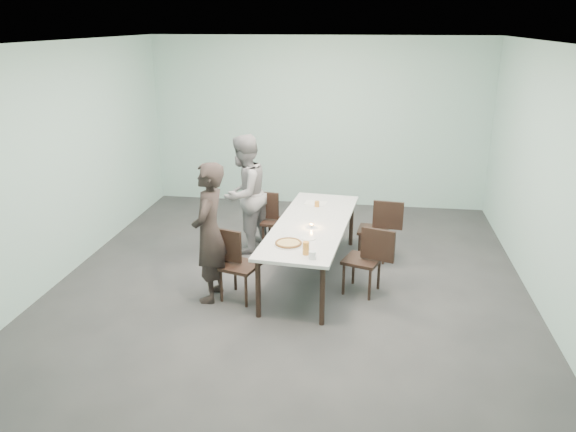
# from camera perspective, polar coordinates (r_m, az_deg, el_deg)

# --- Properties ---
(ground) EXTENTS (7.00, 7.00, 0.00)m
(ground) POSITION_cam_1_polar(r_m,az_deg,el_deg) (7.31, 0.19, -7.00)
(ground) COLOR #333335
(ground) RESTS_ON ground
(room_shell) EXTENTS (6.02, 7.02, 3.01)m
(room_shell) POSITION_cam_1_polar(r_m,az_deg,el_deg) (6.66, 0.21, 8.82)
(room_shell) COLOR #ABD7CE
(room_shell) RESTS_ON ground
(table) EXTENTS (1.13, 2.67, 0.75)m
(table) POSITION_cam_1_polar(r_m,az_deg,el_deg) (7.29, 2.41, -1.14)
(table) COLOR white
(table) RESTS_ON ground
(chair_near_left) EXTENTS (0.65, 0.52, 0.87)m
(chair_near_left) POSITION_cam_1_polar(r_m,az_deg,el_deg) (6.83, -5.51, -4.42)
(chair_near_left) COLOR black
(chair_near_left) RESTS_ON ground
(chair_far_left) EXTENTS (0.63, 0.46, 0.87)m
(chair_far_left) POSITION_cam_1_polar(r_m,az_deg,el_deg) (8.26, -1.63, -0.07)
(chair_far_left) COLOR black
(chair_far_left) RESTS_ON ground
(chair_near_right) EXTENTS (0.65, 0.53, 0.87)m
(chair_near_right) POSITION_cam_1_polar(r_m,az_deg,el_deg) (6.96, 8.18, -4.05)
(chair_near_right) COLOR black
(chair_near_right) RESTS_ON ground
(chair_far_right) EXTENTS (0.63, 0.46, 0.87)m
(chair_far_right) POSITION_cam_1_polar(r_m,az_deg,el_deg) (7.99, 9.28, -1.00)
(chair_far_right) COLOR black
(chair_far_right) RESTS_ON ground
(diner_near) EXTENTS (0.42, 0.63, 1.71)m
(diner_near) POSITION_cam_1_polar(r_m,az_deg,el_deg) (6.72, -8.00, -1.69)
(diner_near) COLOR black
(diner_near) RESTS_ON ground
(diner_far) EXTENTS (0.91, 1.02, 1.73)m
(diner_far) POSITION_cam_1_polar(r_m,az_deg,el_deg) (8.12, -4.50, 2.24)
(diner_far) COLOR gray
(diner_far) RESTS_ON ground
(pizza) EXTENTS (0.34, 0.34, 0.04)m
(pizza) POSITION_cam_1_polar(r_m,az_deg,el_deg) (6.56, 0.05, -2.79)
(pizza) COLOR white
(pizza) RESTS_ON table
(side_plate) EXTENTS (0.18, 0.18, 0.01)m
(side_plate) POSITION_cam_1_polar(r_m,az_deg,el_deg) (6.76, 2.08, -2.26)
(side_plate) COLOR white
(side_plate) RESTS_ON table
(beer_glass) EXTENTS (0.08, 0.08, 0.15)m
(beer_glass) POSITION_cam_1_polar(r_m,az_deg,el_deg) (6.28, 1.83, -3.29)
(beer_glass) COLOR orange
(beer_glass) RESTS_ON table
(water_tumbler) EXTENTS (0.08, 0.08, 0.09)m
(water_tumbler) POSITION_cam_1_polar(r_m,az_deg,el_deg) (6.18, 2.49, -3.99)
(water_tumbler) COLOR silver
(water_tumbler) RESTS_ON table
(tealight) EXTENTS (0.06, 0.06, 0.05)m
(tealight) POSITION_cam_1_polar(r_m,az_deg,el_deg) (7.11, 2.41, -1.02)
(tealight) COLOR silver
(tealight) RESTS_ON table
(amber_tumbler) EXTENTS (0.07, 0.07, 0.08)m
(amber_tumbler) POSITION_cam_1_polar(r_m,az_deg,el_deg) (7.91, 2.96, 1.23)
(amber_tumbler) COLOR orange
(amber_tumbler) RESTS_ON table
(menu) EXTENTS (0.32, 0.25, 0.01)m
(menu) POSITION_cam_1_polar(r_m,az_deg,el_deg) (8.06, 2.82, 1.32)
(menu) COLOR silver
(menu) RESTS_ON table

